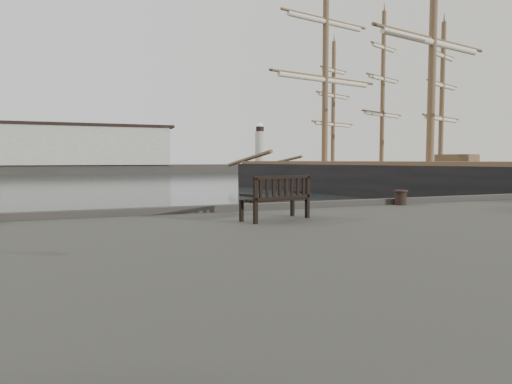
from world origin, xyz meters
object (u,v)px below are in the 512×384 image
bench (276,206)px  bollard_right (400,198)px  tall_ship_main (429,188)px  tall_ship_far (381,179)px

bench → bollard_right: bench is taller
bollard_right → tall_ship_main: 23.57m
bollard_right → tall_ship_far: bearing=53.8°
bollard_right → tall_ship_main: (16.51, 16.80, -0.99)m
bench → tall_ship_far: bearing=31.5°
bollard_right → tall_ship_far: 42.17m
tall_ship_main → bench: bearing=-152.2°
bollard_right → tall_ship_main: bearing=45.5°
bench → tall_ship_far: (30.04, 35.89, -1.15)m
tall_ship_far → bollard_right: bearing=-149.0°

